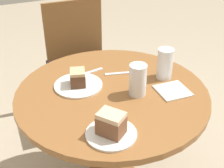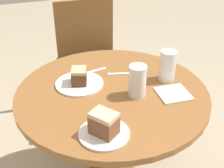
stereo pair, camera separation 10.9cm
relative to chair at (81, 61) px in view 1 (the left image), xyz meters
The scene contains 11 objects.
table 0.82m from the chair, 97.46° to the right, with size 0.92×0.92×0.70m.
chair is the anchor object (origin of this frame).
plate_near 0.78m from the chair, 108.88° to the right, with size 0.24×0.24×0.01m.
plate_far 1.14m from the chair, 102.21° to the right, with size 0.20×0.20×0.01m.
cake_slice_near 0.79m from the chair, 108.88° to the right, with size 0.09×0.10×0.08m.
cake_slice_far 1.16m from the chair, 102.21° to the right, with size 0.12×0.13×0.09m.
glass_lemonade 0.93m from the chair, 90.44° to the right, with size 0.08×0.08×0.15m.
glass_water 0.87m from the chair, 76.49° to the right, with size 0.08×0.08×0.16m.
napkin_stack 0.97m from the chair, 80.29° to the right, with size 0.15×0.15×0.01m.
fork 0.66m from the chair, 103.37° to the right, with size 0.16×0.04×0.00m.
spoon 0.71m from the chair, 91.16° to the right, with size 0.13×0.05×0.00m.
Camera 1 is at (-0.51, -1.15, 1.51)m, focal length 50.00 mm.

